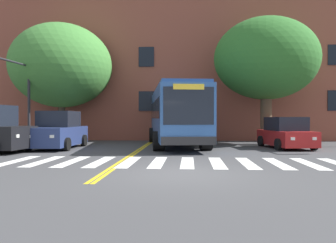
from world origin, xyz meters
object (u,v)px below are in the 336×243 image
(car_navy_near_lane, at_px, (58,132))
(car_white_behind_bus, at_px, (192,125))
(car_red_far_lane, at_px, (286,134))
(city_bus, at_px, (175,114))
(traffic_light_far_corner, at_px, (14,85))
(street_tree_curbside_large, at_px, (266,59))
(street_tree_curbside_small, at_px, (62,66))

(car_navy_near_lane, relative_size, car_white_behind_bus, 0.85)
(car_navy_near_lane, distance_m, car_red_far_lane, 12.10)
(city_bus, distance_m, car_red_far_lane, 6.26)
(traffic_light_far_corner, relative_size, street_tree_curbside_large, 0.61)
(car_navy_near_lane, bearing_deg, car_red_far_lane, 3.72)
(city_bus, height_order, traffic_light_far_corner, traffic_light_far_corner)
(car_white_behind_bus, distance_m, street_tree_curbside_large, 9.97)
(car_white_behind_bus, bearing_deg, street_tree_curbside_large, -61.17)
(city_bus, distance_m, traffic_light_far_corner, 9.16)
(traffic_light_far_corner, bearing_deg, city_bus, 11.24)
(car_navy_near_lane, xyz_separation_m, street_tree_curbside_large, (11.65, 3.32, 4.31))
(street_tree_curbside_large, distance_m, street_tree_curbside_small, 13.43)
(city_bus, xyz_separation_m, street_tree_curbside_small, (-7.81, 2.47, 3.30))
(car_red_far_lane, bearing_deg, street_tree_curbside_small, 163.65)
(traffic_light_far_corner, bearing_deg, street_tree_curbside_large, 10.74)
(car_navy_near_lane, bearing_deg, street_tree_curbside_small, 109.39)
(city_bus, relative_size, street_tree_curbside_small, 1.31)
(car_navy_near_lane, bearing_deg, traffic_light_far_corner, 167.73)
(city_bus, relative_size, car_red_far_lane, 2.69)
(car_red_far_lane, xyz_separation_m, car_white_behind_bus, (-4.79, 10.46, 0.25))
(car_red_far_lane, bearing_deg, car_white_behind_bus, 114.60)
(car_navy_near_lane, height_order, street_tree_curbside_large, street_tree_curbside_large)
(car_navy_near_lane, distance_m, traffic_light_far_corner, 3.79)
(city_bus, relative_size, street_tree_curbside_large, 1.32)
(street_tree_curbside_large, bearing_deg, car_navy_near_lane, -164.08)
(car_red_far_lane, height_order, street_tree_curbside_large, street_tree_curbside_large)
(car_white_behind_bus, relative_size, traffic_light_far_corner, 1.01)
(car_white_behind_bus, bearing_deg, street_tree_curbside_small, -144.44)
(city_bus, xyz_separation_m, street_tree_curbside_large, (5.54, 0.97, 3.35))
(car_navy_near_lane, distance_m, street_tree_curbside_small, 6.66)
(car_white_behind_bus, distance_m, traffic_light_far_corner, 14.82)
(car_navy_near_lane, xyz_separation_m, traffic_light_far_corner, (-2.73, 0.59, 2.55))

